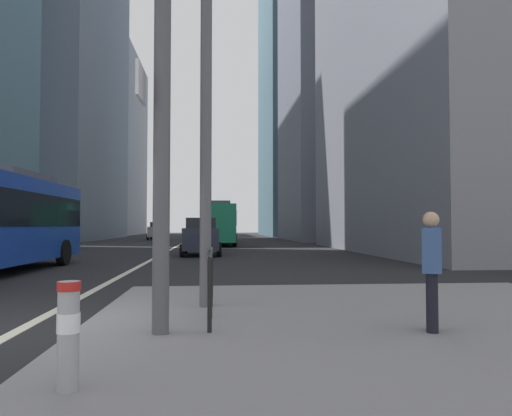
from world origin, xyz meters
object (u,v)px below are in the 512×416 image
(car_receding_far, at_px, (223,230))
(traffic_signal_gantry, at_px, (3,25))
(bollard_left, at_px, (68,330))
(pedestrian_waiting, at_px, (432,265))
(street_lamp_post, at_px, (206,13))
(car_receding_near, at_px, (202,236))
(car_oncoming_mid, at_px, (158,231))
(city_bus_red_receding, at_px, (218,222))

(car_receding_far, distance_m, traffic_signal_gantry, 53.96)
(bollard_left, bearing_deg, pedestrian_waiting, 25.30)
(street_lamp_post, distance_m, pedestrian_waiting, 5.68)
(car_receding_near, distance_m, bollard_left, 21.16)
(car_receding_far, bearing_deg, car_oncoming_mid, -141.46)
(city_bus_red_receding, relative_size, pedestrian_waiting, 7.08)
(car_receding_near, bearing_deg, traffic_signal_gantry, -95.95)
(car_receding_near, bearing_deg, bollard_left, -91.37)
(traffic_signal_gantry, height_order, bollard_left, traffic_signal_gantry)
(car_oncoming_mid, distance_m, street_lamp_post, 46.43)
(car_oncoming_mid, height_order, street_lamp_post, street_lamp_post)
(city_bus_red_receding, bearing_deg, car_receding_near, -94.01)
(city_bus_red_receding, xyz_separation_m, pedestrian_waiting, (2.63, -32.82, -0.82))
(car_receding_near, height_order, bollard_left, car_receding_near)
(car_receding_far, bearing_deg, street_lamp_post, -91.29)
(car_oncoming_mid, bearing_deg, bollard_left, -84.12)
(city_bus_red_receding, relative_size, car_oncoming_mid, 2.55)
(street_lamp_post, bearing_deg, city_bus_red_receding, 89.26)
(traffic_signal_gantry, bearing_deg, car_oncoming_mid, 94.38)
(traffic_signal_gantry, height_order, pedestrian_waiting, traffic_signal_gantry)
(city_bus_red_receding, distance_m, car_receding_far, 21.11)
(city_bus_red_receding, height_order, traffic_signal_gantry, traffic_signal_gantry)
(bollard_left, bearing_deg, city_bus_red_receding, 87.60)
(city_bus_red_receding, xyz_separation_m, bollard_left, (-1.46, -34.76, -1.18))
(bollard_left, xyz_separation_m, pedestrian_waiting, (4.09, 1.93, 0.36))
(car_receding_far, xyz_separation_m, bollard_left, (-2.23, -55.83, -0.33))
(car_receding_near, relative_size, street_lamp_post, 0.57)
(car_oncoming_mid, height_order, car_receding_near, same)
(city_bus_red_receding, xyz_separation_m, car_receding_far, (0.77, 21.08, -0.85))
(car_oncoming_mid, distance_m, car_receding_near, 29.35)
(car_receding_far, relative_size, pedestrian_waiting, 2.62)
(car_receding_far, relative_size, street_lamp_post, 0.52)
(car_receding_far, height_order, bollard_left, car_receding_far)
(car_receding_near, distance_m, traffic_signal_gantry, 19.42)
(street_lamp_post, height_order, pedestrian_waiting, street_lamp_post)
(car_oncoming_mid, relative_size, car_receding_far, 1.06)
(city_bus_red_receding, bearing_deg, car_receding_far, 87.91)
(car_receding_near, distance_m, car_receding_far, 34.72)
(car_oncoming_mid, xyz_separation_m, car_receding_near, (5.65, -28.80, 0.00))
(traffic_signal_gantry, bearing_deg, city_bus_red_receding, 84.86)
(city_bus_red_receding, distance_m, pedestrian_waiting, 32.94)
(city_bus_red_receding, bearing_deg, street_lamp_post, -90.74)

